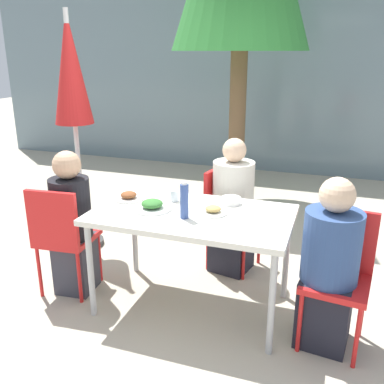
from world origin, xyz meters
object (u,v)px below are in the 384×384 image
(chair_left, at_px, (62,233))
(person_right, at_px, (329,270))
(person_left, at_px, (73,226))
(chair_far, at_px, (227,210))
(salad_bowl, at_px, (231,201))
(closed_umbrella, at_px, (71,80))
(bottle, at_px, (184,201))
(chair_right, at_px, (339,267))
(person_far, at_px, (233,210))
(drinking_cup, at_px, (174,196))

(chair_left, height_order, person_right, person_right)
(person_left, height_order, chair_far, person_left)
(chair_left, relative_size, salad_bowl, 6.11)
(closed_umbrella, height_order, bottle, closed_umbrella)
(chair_right, xyz_separation_m, person_far, (-0.87, 0.70, 0.03))
(person_left, bearing_deg, closed_umbrella, 113.89)
(chair_far, xyz_separation_m, salad_bowl, (0.15, -0.46, 0.26))
(chair_right, distance_m, chair_far, 1.21)
(person_left, height_order, person_right, person_left)
(chair_left, height_order, person_left, person_left)
(person_right, bearing_deg, closed_umbrella, -11.74)
(person_left, xyz_separation_m, chair_far, (1.02, 0.80, -0.03))
(chair_right, relative_size, bottle, 3.46)
(chair_right, relative_size, drinking_cup, 10.28)
(chair_left, relative_size, chair_far, 1.00)
(chair_right, relative_size, person_right, 0.78)
(person_left, bearing_deg, salad_bowl, 11.40)
(chair_left, xyz_separation_m, person_left, (0.04, 0.08, 0.03))
(person_left, xyz_separation_m, person_far, (1.08, 0.74, -0.00))
(person_left, height_order, person_far, person_far)
(person_left, bearing_deg, person_right, -5.86)
(person_right, height_order, salad_bowl, person_right)
(person_right, height_order, closed_umbrella, closed_umbrella)
(person_right, bearing_deg, chair_left, 8.33)
(chair_far, distance_m, person_far, 0.10)
(drinking_cup, bearing_deg, salad_bowl, 10.78)
(drinking_cup, bearing_deg, person_left, -160.88)
(person_far, relative_size, closed_umbrella, 0.54)
(chair_far, distance_m, salad_bowl, 0.55)
(chair_left, bearing_deg, salad_bowl, 14.47)
(bottle, height_order, drinking_cup, bottle)
(drinking_cup, bearing_deg, bottle, -57.42)
(person_right, bearing_deg, person_left, 5.83)
(person_right, relative_size, chair_far, 1.28)
(chair_right, relative_size, closed_umbrella, 0.41)
(person_right, bearing_deg, salad_bowl, -20.08)
(chair_right, bearing_deg, chair_far, -32.19)
(chair_left, bearing_deg, closed_umbrella, 108.92)
(closed_umbrella, bearing_deg, salad_bowl, -14.41)
(person_left, relative_size, chair_right, 1.29)
(person_right, xyz_separation_m, salad_bowl, (-0.73, 0.37, 0.25))
(bottle, bearing_deg, salad_bowl, 58.75)
(person_left, height_order, closed_umbrella, closed_umbrella)
(chair_left, height_order, person_far, person_far)
(chair_right, height_order, salad_bowl, chair_right)
(chair_left, distance_m, chair_right, 2.00)
(closed_umbrella, bearing_deg, chair_left, -66.29)
(closed_umbrella, relative_size, salad_bowl, 15.07)
(chair_right, bearing_deg, bottle, 11.21)
(chair_left, distance_m, drinking_cup, 0.90)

